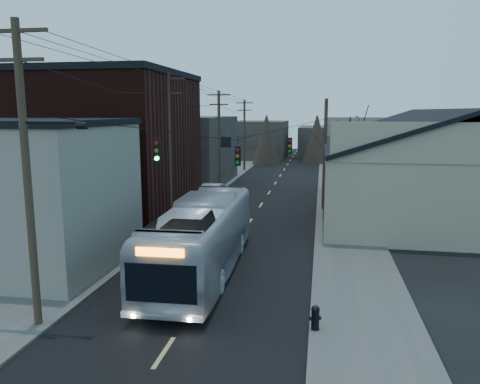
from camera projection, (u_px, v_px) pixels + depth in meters
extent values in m
cube|color=black|center=(267.00, 196.00, 42.00)|extent=(9.00, 110.00, 0.02)
cube|color=#474744|center=(197.00, 194.00, 43.09)|extent=(4.00, 110.00, 0.12)
cube|color=#474744|center=(340.00, 198.00, 40.89)|extent=(4.00, 110.00, 0.12)
cube|color=gray|center=(31.00, 197.00, 22.54)|extent=(8.00, 8.00, 7.00)
cube|color=black|center=(111.00, 148.00, 33.13)|extent=(10.00, 12.00, 10.00)
cube|color=#2F2B26|center=(183.00, 151.00, 48.84)|extent=(9.00, 14.00, 7.00)
cube|color=#9D9072|center=(434.00, 181.00, 34.52)|extent=(16.00, 20.00, 5.00)
cube|color=black|center=(380.00, 129.00, 34.55)|extent=(8.16, 20.60, 2.86)
cube|color=#2F2B26|center=(255.00, 140.00, 76.48)|extent=(10.00, 12.00, 6.00)
cube|color=#2F2B26|center=(335.00, 142.00, 79.22)|extent=(12.00, 14.00, 5.00)
cone|color=black|center=(348.00, 173.00, 30.58)|extent=(0.40, 0.40, 7.20)
cylinder|color=#382B1E|center=(27.00, 181.00, 15.74)|extent=(0.28, 0.28, 10.50)
cube|color=#382B1E|center=(16.00, 31.00, 14.92)|extent=(2.20, 0.12, 0.12)
cylinder|color=#382B1E|center=(169.00, 151.00, 30.35)|extent=(0.28, 0.28, 10.00)
cube|color=#382B1E|center=(167.00, 79.00, 29.56)|extent=(2.20, 0.12, 0.12)
cylinder|color=#382B1E|center=(219.00, 141.00, 44.95)|extent=(0.28, 0.28, 9.50)
cube|color=#382B1E|center=(219.00, 95.00, 44.21)|extent=(2.20, 0.12, 0.12)
cylinder|color=#382B1E|center=(244.00, 136.00, 59.55)|extent=(0.28, 0.28, 9.00)
cube|color=#382B1E|center=(244.00, 103.00, 58.85)|extent=(2.20, 0.12, 0.12)
cylinder|color=#382B1E|center=(325.00, 155.00, 35.57)|extent=(0.28, 0.28, 8.50)
cube|color=black|center=(158.00, 150.00, 19.48)|extent=(0.28, 0.20, 1.00)
cube|color=black|center=(238.00, 156.00, 23.51)|extent=(0.28, 0.20, 1.00)
cube|color=black|center=(290.00, 146.00, 28.95)|extent=(0.28, 0.20, 1.00)
imported|color=#B2B5BE|center=(202.00, 237.00, 21.86)|extent=(3.20, 12.51, 3.47)
imported|color=#999BA0|center=(211.00, 193.00, 39.23)|extent=(2.22, 4.81, 1.53)
cylinder|color=black|center=(315.00, 320.00, 16.12)|extent=(0.27, 0.27, 0.69)
sphere|color=black|center=(316.00, 309.00, 16.05)|extent=(0.30, 0.30, 0.30)
cylinder|color=black|center=(315.00, 318.00, 16.11)|extent=(0.42, 0.26, 0.14)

